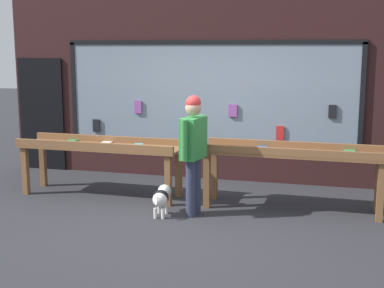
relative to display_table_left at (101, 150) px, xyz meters
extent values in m
plane|color=#2D2D33|center=(1.47, -0.83, -0.72)|extent=(40.00, 40.00, 0.00)
cube|color=#331919|center=(1.47, 1.57, 0.92)|extent=(7.69, 0.20, 3.28)
cube|color=gray|center=(1.38, 1.44, 0.77)|extent=(5.06, 0.03, 1.78)
cube|color=black|center=(1.38, 1.44, 1.66)|extent=(5.14, 0.06, 0.08)
cube|color=black|center=(1.38, 1.44, -0.12)|extent=(5.14, 0.06, 0.08)
cube|color=black|center=(-1.15, 1.44, 0.77)|extent=(0.08, 0.06, 1.78)
cube|color=black|center=(3.91, 1.44, 0.77)|extent=(0.08, 0.06, 1.78)
cube|color=black|center=(-0.72, 1.40, 0.16)|extent=(0.13, 0.03, 0.23)
cube|color=#994CA5|center=(0.10, 1.40, 0.53)|extent=(0.13, 0.03, 0.22)
cube|color=#2659B2|center=(0.95, 1.40, 0.18)|extent=(0.14, 0.03, 0.22)
cube|color=#994CA5|center=(1.82, 1.40, 0.52)|extent=(0.15, 0.03, 0.21)
cube|color=red|center=(2.62, 1.40, 0.16)|extent=(0.13, 0.03, 0.24)
cube|color=black|center=(3.46, 1.40, 0.55)|extent=(0.13, 0.03, 0.22)
cube|color=black|center=(-1.85, 1.44, 0.33)|extent=(0.90, 0.04, 2.10)
cube|color=brown|center=(-1.19, -0.25, -0.34)|extent=(0.09, 0.09, 0.76)
cube|color=brown|center=(1.19, -0.28, -0.34)|extent=(0.09, 0.09, 0.76)
cube|color=brown|center=(-1.18, 0.27, -0.34)|extent=(0.09, 0.09, 0.76)
cube|color=brown|center=(1.19, 0.24, -0.34)|extent=(0.09, 0.09, 0.76)
cube|color=brown|center=(0.00, 0.00, 0.05)|extent=(2.58, 0.72, 0.04)
cube|color=brown|center=(0.00, -0.31, 0.11)|extent=(2.58, 0.09, 0.12)
cube|color=brown|center=(0.01, 0.31, 0.11)|extent=(2.58, 0.09, 0.12)
cube|color=#994CA5|center=(-1.11, -0.07, 0.09)|extent=(0.19, 0.21, 0.03)
cube|color=#338C4C|center=(-0.60, 0.20, 0.08)|extent=(0.18, 0.22, 0.02)
cube|color=silver|center=(0.01, 0.17, 0.08)|extent=(0.17, 0.23, 0.02)
cube|color=#5999A5|center=(0.60, 0.08, 0.09)|extent=(0.19, 0.25, 0.03)
cube|color=orange|center=(1.11, -0.07, 0.09)|extent=(0.15, 0.23, 0.02)
cube|color=brown|center=(1.75, -0.22, -0.32)|extent=(0.09, 0.09, 0.80)
cube|color=brown|center=(4.13, -0.25, -0.32)|extent=(0.09, 0.09, 0.80)
cube|color=brown|center=(1.76, 0.25, -0.32)|extent=(0.09, 0.09, 0.80)
cube|color=brown|center=(4.13, 0.22, -0.32)|extent=(0.09, 0.09, 0.80)
cube|color=brown|center=(2.94, 0.00, 0.10)|extent=(2.58, 0.66, 0.04)
cube|color=brown|center=(2.94, -0.29, 0.16)|extent=(2.58, 0.09, 0.12)
cube|color=brown|center=(2.95, 0.28, 0.16)|extent=(2.58, 0.09, 0.12)
cube|color=black|center=(1.83, 0.02, 0.14)|extent=(0.14, 0.20, 0.03)
cube|color=silver|center=(2.09, -0.12, 0.13)|extent=(0.16, 0.22, 0.02)
cube|color=#2659B2|center=(2.48, 0.17, 0.13)|extent=(0.15, 0.20, 0.02)
cube|color=#5999A5|center=(2.75, -0.11, 0.14)|extent=(0.16, 0.22, 0.03)
cube|color=#2659B2|center=(3.08, -0.13, 0.13)|extent=(0.19, 0.24, 0.02)
cube|color=red|center=(3.46, -0.03, 0.14)|extent=(0.17, 0.24, 0.03)
cube|color=#338C4C|center=(3.72, 0.18, 0.14)|extent=(0.16, 0.20, 0.03)
cube|color=#994CA5|center=(4.10, -0.03, 0.14)|extent=(0.18, 0.22, 0.03)
cylinder|color=#2D334C|center=(1.64, -0.68, -0.32)|extent=(0.14, 0.14, 0.80)
cylinder|color=#2D334C|center=(1.67, -0.53, -0.32)|extent=(0.14, 0.14, 0.80)
cube|color=#338C3F|center=(1.65, -0.61, 0.36)|extent=(0.30, 0.48, 0.57)
cylinder|color=#338C3F|center=(1.60, -0.89, 0.38)|extent=(0.09, 0.09, 0.54)
cylinder|color=#338C3F|center=(1.70, -0.32, 0.38)|extent=(0.09, 0.09, 0.54)
sphere|color=tan|center=(1.65, -0.61, 0.77)|extent=(0.22, 0.22, 0.22)
sphere|color=red|center=(1.65, -0.61, 0.84)|extent=(0.21, 0.21, 0.21)
ellipsoid|color=white|center=(1.24, -0.78, -0.47)|extent=(0.24, 0.39, 0.21)
ellipsoid|color=black|center=(1.24, -0.78, -0.46)|extent=(0.24, 0.24, 0.22)
sphere|color=white|center=(1.22, -0.55, -0.43)|extent=(0.19, 0.19, 0.19)
cylinder|color=white|center=(1.26, -1.00, -0.44)|extent=(0.04, 0.10, 0.12)
cylinder|color=white|center=(1.28, -0.66, -0.65)|extent=(0.04, 0.04, 0.15)
cylinder|color=white|center=(1.18, -0.67, -0.65)|extent=(0.04, 0.04, 0.15)
cylinder|color=white|center=(1.30, -0.89, -0.65)|extent=(0.04, 0.04, 0.15)
cylinder|color=white|center=(1.19, -0.90, -0.65)|extent=(0.04, 0.04, 0.15)
camera|label=1|loc=(3.49, -7.51, 1.57)|focal=50.00mm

